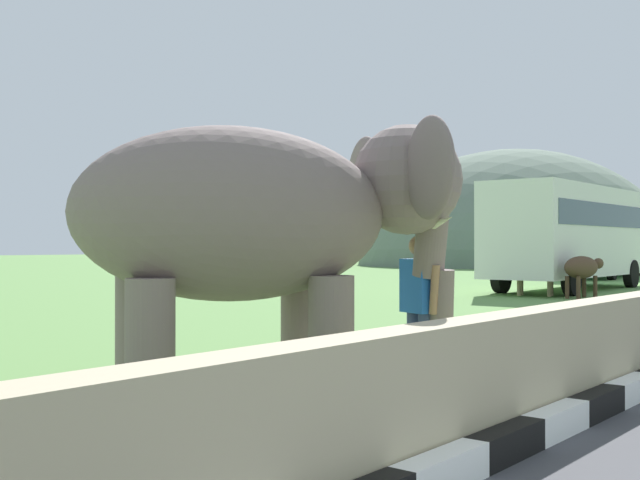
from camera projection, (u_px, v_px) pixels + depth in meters
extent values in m
cube|color=white|center=(441.00, 473.00, 4.93)|extent=(0.90, 0.20, 0.24)
cube|color=black|center=(506.00, 445.00, 5.62)|extent=(0.90, 0.20, 0.24)
cube|color=white|center=(556.00, 423.00, 6.32)|extent=(0.90, 0.20, 0.24)
cube|color=black|center=(597.00, 405.00, 7.01)|extent=(0.90, 0.20, 0.24)
cube|color=white|center=(630.00, 390.00, 7.71)|extent=(0.90, 0.20, 0.24)
cube|color=tan|center=(475.00, 385.00, 5.89)|extent=(28.00, 0.36, 1.00)
cylinder|color=slate|center=(301.00, 332.00, 8.30)|extent=(0.44, 0.44, 1.26)
cylinder|color=slate|center=(331.00, 342.00, 7.46)|extent=(0.44, 0.44, 1.26)
cylinder|color=slate|center=(138.00, 338.00, 7.73)|extent=(0.44, 0.44, 1.26)
cylinder|color=slate|center=(150.00, 350.00, 6.88)|extent=(0.44, 0.44, 1.26)
ellipsoid|color=slate|center=(233.00, 214.00, 7.60)|extent=(3.48, 2.96, 1.70)
sphere|color=slate|center=(407.00, 180.00, 8.24)|extent=(1.16, 1.16, 1.16)
ellipsoid|color=#D84C8C|center=(432.00, 166.00, 8.33)|extent=(0.64, 0.73, 0.44)
ellipsoid|color=slate|center=(365.00, 180.00, 8.92)|extent=(0.67, 0.90, 1.00)
ellipsoid|color=slate|center=(430.00, 168.00, 7.45)|extent=(0.67, 0.90, 1.00)
cylinder|color=slate|center=(432.00, 232.00, 8.33)|extent=(0.55, 0.61, 1.00)
cylinder|color=slate|center=(441.00, 307.00, 8.36)|extent=(0.38, 0.39, 0.81)
cone|color=beige|center=(415.00, 223.00, 8.57)|extent=(0.41, 0.56, 0.22)
cone|color=beige|center=(439.00, 222.00, 8.05)|extent=(0.41, 0.56, 0.22)
cylinder|color=navy|center=(414.00, 349.00, 8.57)|extent=(0.15, 0.15, 0.82)
cylinder|color=navy|center=(425.00, 351.00, 8.40)|extent=(0.15, 0.15, 0.82)
cube|color=#1E59B2|center=(419.00, 286.00, 8.49)|extent=(0.36, 0.46, 0.58)
cylinder|color=#9E7251|center=(405.00, 287.00, 8.71)|extent=(0.13, 0.17, 0.53)
cylinder|color=#9E7251|center=(434.00, 290.00, 8.26)|extent=(0.13, 0.16, 0.53)
sphere|color=#9E7251|center=(419.00, 246.00, 8.49)|extent=(0.23, 0.23, 0.23)
cube|color=silver|center=(570.00, 232.00, 26.87)|extent=(9.37, 2.72, 3.00)
cube|color=#3F5160|center=(570.00, 216.00, 26.87)|extent=(8.62, 2.74, 0.76)
cylinder|color=black|center=(569.00, 272.00, 29.92)|extent=(1.01, 0.32, 1.00)
cylinder|color=black|center=(631.00, 274.00, 28.50)|extent=(1.01, 0.32, 1.00)
cylinder|color=black|center=(501.00, 277.00, 25.22)|extent=(1.01, 0.32, 1.00)
cylinder|color=black|center=(571.00, 279.00, 23.81)|extent=(1.01, 0.32, 1.00)
cube|color=teal|center=(600.00, 235.00, 37.52)|extent=(9.20, 3.54, 3.00)
cube|color=#3F5160|center=(600.00, 224.00, 37.53)|extent=(8.49, 3.49, 0.76)
cylinder|color=black|center=(590.00, 265.00, 40.55)|extent=(1.03, 0.42, 1.00)
cylinder|color=black|center=(638.00, 266.00, 39.31)|extent=(1.03, 0.42, 1.00)
cylinder|color=black|center=(559.00, 268.00, 35.72)|extent=(1.03, 0.42, 1.00)
cylinder|color=black|center=(612.00, 269.00, 34.48)|extent=(1.03, 0.42, 1.00)
cylinder|color=tan|center=(519.00, 285.00, 23.88)|extent=(0.12, 0.12, 0.65)
cylinder|color=tan|center=(521.00, 285.00, 24.21)|extent=(0.12, 0.12, 0.65)
cylinder|color=tan|center=(549.00, 286.00, 23.48)|extent=(0.12, 0.12, 0.65)
cylinder|color=tan|center=(551.00, 285.00, 23.80)|extent=(0.12, 0.12, 0.65)
ellipsoid|color=tan|center=(535.00, 266.00, 23.85)|extent=(0.92, 1.60, 0.66)
ellipsoid|color=tan|center=(505.00, 263.00, 24.26)|extent=(0.34, 0.45, 0.32)
cylinder|color=#473323|center=(584.00, 286.00, 23.15)|extent=(0.12, 0.12, 0.65)
cylinder|color=#473323|center=(595.00, 287.00, 22.87)|extent=(0.12, 0.12, 0.65)
cylinder|color=#473323|center=(567.00, 287.00, 22.57)|extent=(0.12, 0.12, 0.65)
cylinder|color=#473323|center=(578.00, 288.00, 22.29)|extent=(0.12, 0.12, 0.65)
ellipsoid|color=#473323|center=(581.00, 267.00, 22.72)|extent=(1.58, 0.86, 0.66)
ellipsoid|color=#473323|center=(598.00, 263.00, 23.33)|extent=(0.44, 0.33, 0.32)
ellipsoid|color=slate|center=(517.00, 264.00, 62.51)|extent=(28.91, 23.13, 18.19)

